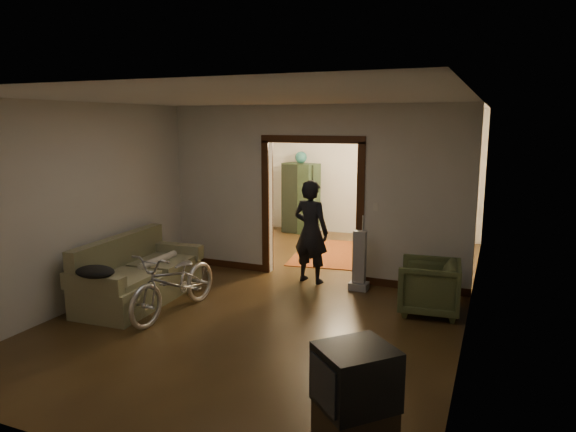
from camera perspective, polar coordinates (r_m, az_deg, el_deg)
The scene contains 23 objects.
floor at distance 7.93m, azimuth 0.84°, elevation -8.19°, with size 5.00×8.50×0.01m, color #322110.
ceiling at distance 7.52m, azimuth 0.90°, elevation 12.47°, with size 5.00×8.50×0.01m, color white.
wall_back at distance 11.62m, azimuth 8.67°, elevation 4.73°, with size 5.00×0.02×2.80m, color beige.
wall_left at distance 8.82m, azimuth -14.41°, elevation 2.73°, with size 0.02×8.50×2.80m, color beige.
wall_right at distance 7.08m, azimuth 20.03°, elevation 0.59°, with size 0.02×8.50×2.80m, color beige.
partition_wall at distance 8.29m, azimuth 2.79°, elevation 2.57°, with size 5.00×0.14×2.80m, color beige.
door_casing at distance 8.34m, azimuth 2.77°, elevation 0.53°, with size 1.74×0.20×2.32m, color #32180B.
far_window at distance 11.42m, azimuth 12.06°, elevation 5.27°, with size 0.98×0.06×1.28m, color black.
chandelier at distance 9.88m, azimuth 6.33°, elevation 9.31°, with size 0.24×0.24×0.24m, color #FFE0A5.
light_switch at distance 7.95m, azimuth 9.73°, elevation 1.00°, with size 0.08×0.01×0.12m, color silver.
sofa at distance 7.65m, azimuth -16.15°, elevation -5.74°, with size 0.89×1.98×0.91m, color #6B6B47.
rolled_paper at distance 7.80m, azimuth -14.23°, elevation -4.76°, with size 0.10×0.10×0.81m, color beige.
jacket at distance 6.91m, azimuth -20.64°, elevation -5.81°, with size 0.52×0.39×0.15m, color black.
bicycle at distance 7.01m, azimuth -12.44°, elevation -7.17°, with size 0.59×1.68×0.88m, color silver.
armchair at distance 7.17m, azimuth 15.39°, elevation -7.59°, with size 0.77×0.79×0.72m, color #47512D.
crt_tv at distance 3.98m, azimuth 7.54°, elevation -17.28°, with size 0.53×0.48×0.46m, color black.
vacuum at distance 7.88m, azimuth 7.94°, elevation -4.90°, with size 0.28×0.23×0.92m, color gray.
person at distance 8.11m, azimuth 2.55°, elevation -1.74°, with size 0.60×0.39×1.65m, color black.
oriental_rug at distance 10.04m, azimuth 5.71°, elevation -4.18°, with size 1.66×2.18×0.02m, color maroon.
locker at distance 11.79m, azimuth 1.43°, elevation 2.00°, with size 0.80×0.45×1.60m, color #243721.
globe at distance 11.68m, azimuth 1.46°, elevation 7.52°, with size 0.27×0.27×0.27m, color #1E5972.
desk at distance 11.02m, azimuth 12.50°, elevation -0.95°, with size 1.09×0.61×0.81m, color black.
desk_chair at distance 10.57m, azimuth 10.78°, elevation -1.41°, with size 0.35×0.35×0.80m, color black.
Camera 1 is at (2.78, -6.98, 2.53)m, focal length 32.00 mm.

